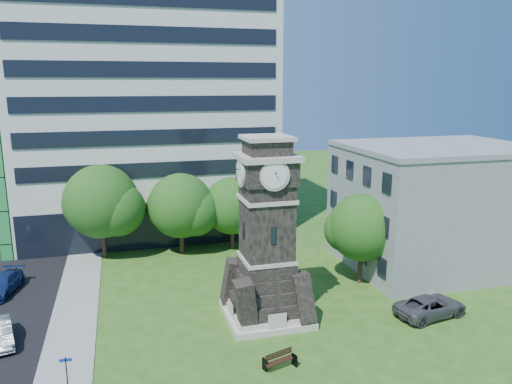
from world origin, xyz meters
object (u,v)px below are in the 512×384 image
object	(u,v)px
park_bench	(279,359)
clock_tower	(266,242)
car_street_north	(2,285)
car_east_lot	(431,306)
street_sign	(67,374)

from	to	relation	value
park_bench	clock_tower	bearing A→B (deg)	62.19
car_street_north	park_bench	distance (m)	22.65
clock_tower	car_street_north	xyz separation A→B (m)	(-17.99, 8.94, -4.59)
car_street_north	car_east_lot	bearing A→B (deg)	-9.56
clock_tower	street_sign	xyz separation A→B (m)	(-12.04, -6.24, -3.75)
car_street_north	street_sign	world-z (taller)	street_sign
car_east_lot	park_bench	xyz separation A→B (m)	(-11.79, -3.25, -0.21)
car_street_north	street_sign	size ratio (longest dim) A/B	1.95
park_bench	car_street_north	bearing A→B (deg)	120.38
clock_tower	street_sign	world-z (taller)	clock_tower
car_east_lot	street_sign	xyz separation A→B (m)	(-22.77, -3.38, 0.82)
car_east_lot	clock_tower	bearing A→B (deg)	65.07
clock_tower	street_sign	bearing A→B (deg)	-152.60
park_bench	street_sign	size ratio (longest dim) A/B	0.75
car_street_north	park_bench	xyz separation A→B (m)	(16.93, -15.04, -0.19)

